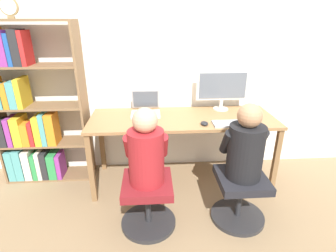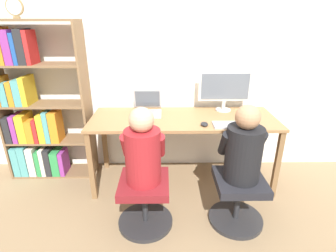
{
  "view_description": "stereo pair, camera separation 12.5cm",
  "coord_description": "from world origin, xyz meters",
  "px_view_note": "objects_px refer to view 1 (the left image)",
  "views": [
    {
      "loc": [
        -0.32,
        -2.18,
        1.71
      ],
      "look_at": [
        -0.16,
        0.19,
        0.73
      ],
      "focal_mm": 28.0,
      "sensor_mm": 36.0,
      "label": 1
    },
    {
      "loc": [
        -0.19,
        -2.19,
        1.71
      ],
      "look_at": [
        -0.16,
        0.19,
        0.73
      ],
      "focal_mm": 28.0,
      "sensor_mm": 36.0,
      "label": 2
    }
  ],
  "objects_px": {
    "bookshelf": "(29,114)",
    "laptop": "(146,109)",
    "person_at_laptop": "(146,151)",
    "keyboard": "(233,123)",
    "desktop_monitor": "(222,88)",
    "person_at_monitor": "(246,146)",
    "desk_clock": "(9,7)",
    "office_chair_right": "(148,200)",
    "office_chair_left": "(240,195)"
  },
  "relations": [
    {
      "from": "bookshelf",
      "to": "laptop",
      "type": "bearing_deg",
      "value": -0.83
    },
    {
      "from": "laptop",
      "to": "person_at_laptop",
      "type": "bearing_deg",
      "value": -89.18
    },
    {
      "from": "keyboard",
      "to": "bookshelf",
      "type": "height_order",
      "value": "bookshelf"
    },
    {
      "from": "person_at_laptop",
      "to": "desktop_monitor",
      "type": "bearing_deg",
      "value": 47.08
    },
    {
      "from": "desktop_monitor",
      "to": "person_at_monitor",
      "type": "bearing_deg",
      "value": -90.72
    },
    {
      "from": "keyboard",
      "to": "person_at_monitor",
      "type": "relative_size",
      "value": 0.61
    },
    {
      "from": "laptop",
      "to": "person_at_laptop",
      "type": "relative_size",
      "value": 0.5
    },
    {
      "from": "person_at_monitor",
      "to": "desk_clock",
      "type": "relative_size",
      "value": 3.6
    },
    {
      "from": "keyboard",
      "to": "bookshelf",
      "type": "relative_size",
      "value": 0.23
    },
    {
      "from": "keyboard",
      "to": "office_chair_right",
      "type": "xyz_separation_m",
      "value": [
        -0.84,
        -0.44,
        -0.52
      ]
    },
    {
      "from": "person_at_laptop",
      "to": "keyboard",
      "type": "bearing_deg",
      "value": 27.37
    },
    {
      "from": "desktop_monitor",
      "to": "office_chair_left",
      "type": "distance_m",
      "value": 1.15
    },
    {
      "from": "office_chair_right",
      "to": "desktop_monitor",
      "type": "bearing_deg",
      "value": 47.22
    },
    {
      "from": "office_chair_right",
      "to": "bookshelf",
      "type": "distance_m",
      "value": 1.59
    },
    {
      "from": "desktop_monitor",
      "to": "laptop",
      "type": "height_order",
      "value": "desktop_monitor"
    },
    {
      "from": "office_chair_right",
      "to": "person_at_monitor",
      "type": "xyz_separation_m",
      "value": [
        0.82,
        0.03,
        0.48
      ]
    },
    {
      "from": "desktop_monitor",
      "to": "office_chair_right",
      "type": "xyz_separation_m",
      "value": [
        -0.83,
        -0.9,
        -0.75
      ]
    },
    {
      "from": "bookshelf",
      "to": "keyboard",
      "type": "bearing_deg",
      "value": -10.91
    },
    {
      "from": "desk_clock",
      "to": "office_chair_right",
      "type": "bearing_deg",
      "value": -33.15
    },
    {
      "from": "desktop_monitor",
      "to": "office_chair_left",
      "type": "relative_size",
      "value": 1.17
    },
    {
      "from": "laptop",
      "to": "person_at_monitor",
      "type": "xyz_separation_m",
      "value": [
        0.83,
        -0.79,
        -0.08
      ]
    },
    {
      "from": "desktop_monitor",
      "to": "keyboard",
      "type": "height_order",
      "value": "desktop_monitor"
    },
    {
      "from": "keyboard",
      "to": "office_chair_right",
      "type": "bearing_deg",
      "value": -152.39
    },
    {
      "from": "laptop",
      "to": "office_chair_left",
      "type": "height_order",
      "value": "laptop"
    },
    {
      "from": "office_chair_left",
      "to": "bookshelf",
      "type": "relative_size",
      "value": 0.28
    },
    {
      "from": "office_chair_right",
      "to": "laptop",
      "type": "bearing_deg",
      "value": 90.81
    },
    {
      "from": "laptop",
      "to": "desk_clock",
      "type": "xyz_separation_m",
      "value": [
        -1.17,
        -0.05,
        0.99
      ]
    },
    {
      "from": "person_at_monitor",
      "to": "office_chair_right",
      "type": "bearing_deg",
      "value": -178.22
    },
    {
      "from": "office_chair_left",
      "to": "office_chair_right",
      "type": "height_order",
      "value": "same"
    },
    {
      "from": "office_chair_right",
      "to": "person_at_monitor",
      "type": "relative_size",
      "value": 0.74
    },
    {
      "from": "person_at_laptop",
      "to": "desk_clock",
      "type": "bearing_deg",
      "value": 147.0
    },
    {
      "from": "keyboard",
      "to": "office_chair_right",
      "type": "distance_m",
      "value": 1.08
    },
    {
      "from": "laptop",
      "to": "office_chair_left",
      "type": "xyz_separation_m",
      "value": [
        0.83,
        -0.8,
        -0.56
      ]
    },
    {
      "from": "person_at_monitor",
      "to": "keyboard",
      "type": "bearing_deg",
      "value": 87.51
    },
    {
      "from": "person_at_monitor",
      "to": "desk_clock",
      "type": "height_order",
      "value": "desk_clock"
    },
    {
      "from": "office_chair_right",
      "to": "desk_clock",
      "type": "height_order",
      "value": "desk_clock"
    },
    {
      "from": "keyboard",
      "to": "office_chair_left",
      "type": "bearing_deg",
      "value": -92.46
    },
    {
      "from": "office_chair_right",
      "to": "bookshelf",
      "type": "bearing_deg",
      "value": 145.95
    },
    {
      "from": "person_at_monitor",
      "to": "bookshelf",
      "type": "distance_m",
      "value": 2.21
    },
    {
      "from": "keyboard",
      "to": "office_chair_left",
      "type": "distance_m",
      "value": 0.67
    },
    {
      "from": "office_chair_left",
      "to": "person_at_monitor",
      "type": "distance_m",
      "value": 0.48
    },
    {
      "from": "person_at_laptop",
      "to": "bookshelf",
      "type": "bearing_deg",
      "value": 146.09
    },
    {
      "from": "person_at_monitor",
      "to": "desktop_monitor",
      "type": "bearing_deg",
      "value": 89.28
    },
    {
      "from": "office_chair_right",
      "to": "person_at_monitor",
      "type": "distance_m",
      "value": 0.95
    },
    {
      "from": "keyboard",
      "to": "person_at_laptop",
      "type": "bearing_deg",
      "value": -152.63
    },
    {
      "from": "desktop_monitor",
      "to": "bookshelf",
      "type": "height_order",
      "value": "bookshelf"
    },
    {
      "from": "desktop_monitor",
      "to": "person_at_monitor",
      "type": "distance_m",
      "value": 0.91
    },
    {
      "from": "keyboard",
      "to": "bookshelf",
      "type": "xyz_separation_m",
      "value": [
        -2.08,
        0.4,
        0.01
      ]
    },
    {
      "from": "desktop_monitor",
      "to": "bookshelf",
      "type": "xyz_separation_m",
      "value": [
        -2.07,
        -0.06,
        -0.23
      ]
    },
    {
      "from": "laptop",
      "to": "office_chair_right",
      "type": "xyz_separation_m",
      "value": [
        0.01,
        -0.82,
        -0.56
      ]
    }
  ]
}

